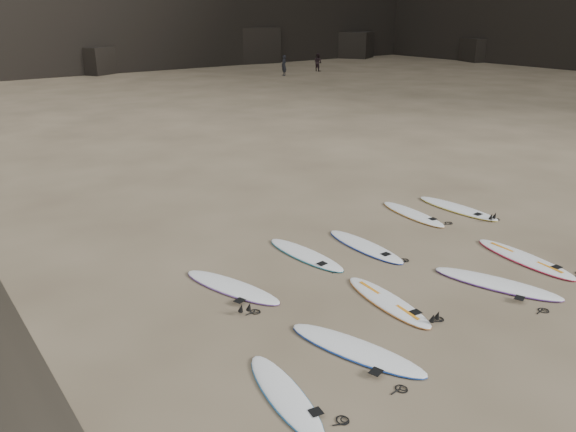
# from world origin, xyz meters

# --- Properties ---
(ground) EXTENTS (240.00, 240.00, 0.00)m
(ground) POSITION_xyz_m (0.00, 0.00, 0.00)
(ground) COLOR #897559
(ground) RESTS_ON ground
(surfboard_0) EXTENTS (0.92, 2.32, 0.08)m
(surfboard_0) POSITION_xyz_m (-4.28, -0.80, 0.04)
(surfboard_0) COLOR white
(surfboard_0) RESTS_ON ground
(surfboard_1) EXTENTS (1.39, 2.72, 0.10)m
(surfboard_1) POSITION_xyz_m (-2.58, -0.56, 0.05)
(surfboard_1) COLOR white
(surfboard_1) RESTS_ON ground
(surfboard_2) EXTENTS (0.83, 2.47, 0.09)m
(surfboard_2) POSITION_xyz_m (-0.90, 0.32, 0.04)
(surfboard_2) COLOR white
(surfboard_2) RESTS_ON ground
(surfboard_3) EXTENTS (1.54, 2.76, 0.10)m
(surfboard_3) POSITION_xyz_m (1.54, -0.52, 0.05)
(surfboard_3) COLOR white
(surfboard_3) RESTS_ON ground
(surfboard_4) EXTENTS (0.89, 2.72, 0.10)m
(surfboard_4) POSITION_xyz_m (3.19, -0.16, 0.05)
(surfboard_4) COLOR white
(surfboard_4) RESTS_ON ground
(surfboard_5) EXTENTS (1.35, 2.60, 0.09)m
(surfboard_5) POSITION_xyz_m (-3.12, 2.71, 0.05)
(surfboard_5) COLOR white
(surfboard_5) RESTS_ON ground
(surfboard_6) EXTENTS (0.79, 2.52, 0.09)m
(surfboard_6) POSITION_xyz_m (-0.84, 3.09, 0.04)
(surfboard_6) COLOR white
(surfboard_6) RESTS_ON ground
(surfboard_7) EXTENTS (0.62, 2.53, 0.09)m
(surfboard_7) POSITION_xyz_m (0.66, 2.61, 0.05)
(surfboard_7) COLOR white
(surfboard_7) RESTS_ON ground
(surfboard_8) EXTENTS (0.81, 2.48, 0.09)m
(surfboard_8) POSITION_xyz_m (3.37, 3.48, 0.04)
(surfboard_8) COLOR white
(surfboard_8) RESTS_ON ground
(surfboard_9) EXTENTS (0.75, 2.70, 0.10)m
(surfboard_9) POSITION_xyz_m (4.79, 3.03, 0.05)
(surfboard_9) COLOR white
(surfboard_9) RESTS_ON ground
(person_a) EXTENTS (0.51, 0.69, 1.71)m
(person_a) POSITION_xyz_m (20.75, 33.75, 0.86)
(person_a) COLOR black
(person_a) RESTS_ON ground
(person_b) EXTENTS (0.71, 0.86, 1.61)m
(person_b) POSITION_xyz_m (25.36, 34.77, 0.81)
(person_b) COLOR black
(person_b) RESTS_ON ground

